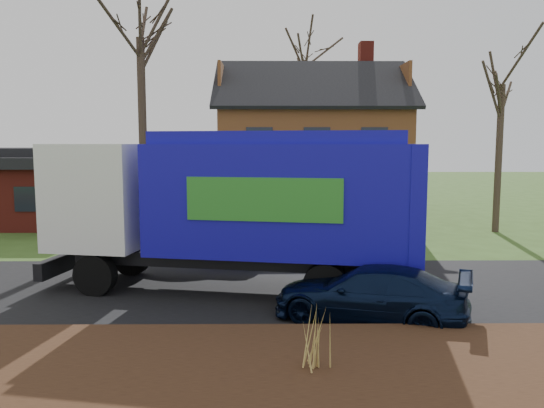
{
  "coord_description": "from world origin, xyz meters",
  "views": [
    {
      "loc": [
        -0.23,
        -13.86,
        3.9
      ],
      "look_at": [
        -0.09,
        2.5,
        2.04
      ],
      "focal_mm": 35.0,
      "sensor_mm": 36.0,
      "label": 1
    }
  ],
  "objects": [
    {
      "name": "ground",
      "position": [
        0.0,
        0.0,
        0.0
      ],
      "size": [
        120.0,
        120.0,
        0.0
      ],
      "primitive_type": "plane",
      "color": "#33501A",
      "rests_on": "ground"
    },
    {
      "name": "road",
      "position": [
        0.0,
        0.0,
        0.01
      ],
      "size": [
        80.0,
        7.0,
        0.02
      ],
      "primitive_type": "cube",
      "color": "black",
      "rests_on": "ground"
    },
    {
      "name": "mulch_verge",
      "position": [
        0.0,
        -5.3,
        0.15
      ],
      "size": [
        80.0,
        3.5,
        0.3
      ],
      "primitive_type": "cube",
      "color": "black",
      "rests_on": "ground"
    },
    {
      "name": "main_house",
      "position": [
        1.49,
        13.91,
        4.03
      ],
      "size": [
        12.95,
        8.95,
        9.26
      ],
      "color": "beige",
      "rests_on": "ground"
    },
    {
      "name": "ranch_house",
      "position": [
        -12.0,
        13.0,
        1.81
      ],
      "size": [
        9.8,
        8.2,
        3.7
      ],
      "color": "maroon",
      "rests_on": "ground"
    },
    {
      "name": "garbage_truck",
      "position": [
        -0.96,
        -0.03,
        2.43
      ],
      "size": [
        10.14,
        4.37,
        4.21
      ],
      "rotation": [
        0.0,
        0.0,
        -0.18
      ],
      "color": "black",
      "rests_on": "ground"
    },
    {
      "name": "silver_sedan",
      "position": [
        -2.33,
        3.59,
        0.74
      ],
      "size": [
        4.74,
        3.07,
        1.47
      ],
      "primitive_type": "imported",
      "rotation": [
        0.0,
        0.0,
        1.2
      ],
      "color": "#9A9CA2",
      "rests_on": "ground"
    },
    {
      "name": "navy_wagon",
      "position": [
        2.01,
        -2.52,
        0.62
      ],
      "size": [
        4.58,
        3.13,
        1.23
      ],
      "primitive_type": "imported",
      "rotation": [
        0.0,
        0.0,
        -1.94
      ],
      "color": "black",
      "rests_on": "ground"
    },
    {
      "name": "tree_front_west",
      "position": [
        -5.57,
        9.02,
        9.55
      ],
      "size": [
        3.9,
        3.9,
        11.59
      ],
      "color": "#3B2C23",
      "rests_on": "ground"
    },
    {
      "name": "tree_front_east",
      "position": [
        9.93,
        9.41,
        7.5
      ],
      "size": [
        3.32,
        3.32,
        9.23
      ],
      "color": "#423328",
      "rests_on": "ground"
    },
    {
      "name": "tree_back",
      "position": [
        2.2,
        20.89,
        10.38
      ],
      "size": [
        3.93,
        3.93,
        12.45
      ],
      "color": "#3B2C23",
      "rests_on": "ground"
    },
    {
      "name": "grass_clump_mid",
      "position": [
        0.56,
        -5.67,
        0.78
      ],
      "size": [
        0.34,
        0.28,
        0.96
      ],
      "color": "tan",
      "rests_on": "mulch_verge"
    }
  ]
}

